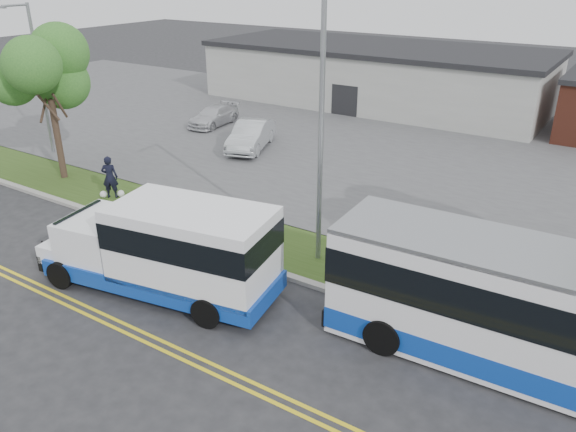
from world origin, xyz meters
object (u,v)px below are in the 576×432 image
Objects in this scene: streetlight_far at (38,74)px; transit_bus at (568,323)px; tree_west at (47,76)px; pedestrian at (110,177)px; streetlight_near at (320,121)px; parked_car_b at (214,116)px; shuttle_bus at (172,247)px; parked_car_a at (251,135)px.

transit_bus is (27.46, -4.82, -2.74)m from streetlight_far.
tree_west is 3.50× the size of pedestrian.
transit_bus is 19.45m from pedestrian.
streetlight_far is at bearing 171.95° from streetlight_near.
shuttle_bus is at bearing -58.42° from parked_car_b.
shuttle_bus is 0.68× the size of transit_bus.
pedestrian is 9.49m from parked_car_a.
parked_car_a is at bearing 145.86° from transit_bus.
parked_car_a is at bearing 107.38° from shuttle_bus.
transit_bus is at bearing -6.32° from tree_west.
tree_west is 4.62m from streetlight_far.
streetlight_near is at bearing -63.13° from parked_car_a.
transit_bus is (8.46, -2.13, -3.50)m from streetlight_near.
streetlight_far is 11.02m from parked_car_b.
streetlight_far reaches higher than parked_car_a.
parked_car_a is (5.14, 8.91, -4.22)m from tree_west.
streetlight_far is (-4.00, 2.22, -0.65)m from tree_west.
transit_bus is at bearing -51.69° from parked_car_a.
transit_bus is 21.65m from parked_car_a.
shuttle_bus is 20.64m from parked_car_b.
parked_car_b is (-15.02, 12.25, -4.51)m from streetlight_near.
transit_bus is 2.92× the size of parked_car_b.
tree_west is 23.85m from transit_bus.
streetlight_far is at bearing -117.18° from parked_car_b.
shuttle_bus reaches higher than parked_car_a.
parked_car_b is (-23.48, 14.38, -1.01)m from transit_bus.
shuttle_bus reaches higher than pedestrian.
streetlight_far is at bearing -51.67° from pedestrian.
tree_west is at bearing -94.49° from parked_car_b.
parked_car_b is (-0.02, 11.78, -4.40)m from tree_west.
parked_car_a is 1.14× the size of parked_car_b.
pedestrian is (-8.02, 4.35, -0.60)m from shuttle_bus.
tree_west is 11.12m from parked_car_a.
pedestrian is 12.99m from parked_car_b.
streetlight_near reaches higher than transit_bus.
streetlight_near reaches higher than pedestrian.
pedestrian is at bearing 171.85° from transit_bus.
streetlight_far is 11.88m from parked_car_a.
transit_bus reaches higher than parked_car_a.
pedestrian is at bearing 141.93° from shuttle_bus.
pedestrian is at bearing -18.58° from streetlight_far.
parked_car_b is (3.98, 9.57, -3.76)m from streetlight_far.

